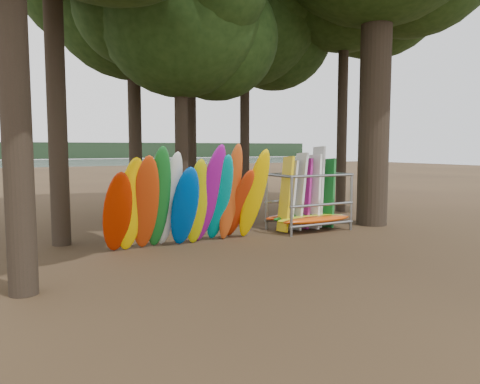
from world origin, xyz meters
TOP-DOWN VIEW (x-y plane):
  - ground at (0.00, 0.00)m, footprint 120.00×120.00m
  - lake at (0.00, 60.00)m, footprint 160.00×160.00m
  - far_shore at (0.00, 110.00)m, footprint 160.00×4.00m
  - oak_3 at (2.39, 6.63)m, footprint 7.62×7.62m
  - oak_5 at (-1.96, 3.27)m, footprint 6.25×6.25m
  - kayak_row at (-2.74, 0.61)m, footprint 4.98×2.01m
  - storage_rack at (1.86, 1.20)m, footprint 2.83×1.52m

SIDE VIEW (x-z plane):
  - ground at x=0.00m, z-range 0.00..0.00m
  - lake at x=0.00m, z-range 0.00..0.00m
  - storage_rack at x=1.86m, z-range -0.52..2.37m
  - kayak_row at x=-2.74m, z-range -0.22..2.86m
  - far_shore at x=0.00m, z-range 0.00..4.00m
  - oak_5 at x=-1.96m, z-range 2.23..12.16m
  - oak_3 at x=2.39m, z-range 2.73..14.84m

